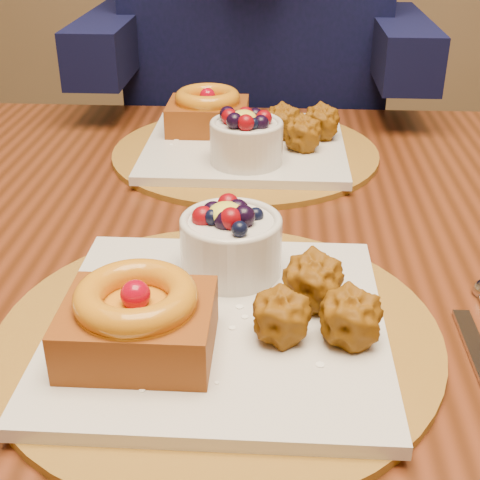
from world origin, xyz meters
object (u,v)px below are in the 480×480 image
at_px(place_setting_far, 243,138).
at_px(chair_far, 312,185).
at_px(dining_table, 236,280).
at_px(place_setting_near, 215,307).

distance_m(place_setting_far, chair_far, 0.63).
distance_m(dining_table, place_setting_near, 0.24).
distance_m(place_setting_near, place_setting_far, 0.43).
bearing_deg(chair_far, place_setting_far, -122.40).
distance_m(dining_table, place_setting_far, 0.24).
relative_size(dining_table, place_setting_near, 4.21).
relative_size(place_setting_far, chair_far, 0.44).
xyz_separation_m(dining_table, place_setting_near, (-0.00, -0.21, 0.10)).
xyz_separation_m(dining_table, place_setting_far, (-0.00, 0.21, 0.10)).
distance_m(dining_table, chair_far, 0.79).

